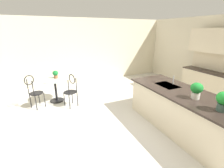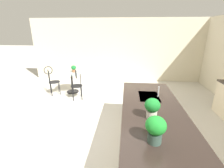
{
  "view_description": "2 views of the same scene",
  "coord_description": "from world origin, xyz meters",
  "px_view_note": "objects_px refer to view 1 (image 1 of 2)",
  "views": [
    {
      "loc": [
        2.53,
        -1.94,
        2.22
      ],
      "look_at": [
        -0.72,
        -0.45,
        0.99
      ],
      "focal_mm": 25.27,
      "sensor_mm": 36.0,
      "label": 1
    },
    {
      "loc": [
        2.75,
        0.37,
        2.21
      ],
      "look_at": [
        -1.14,
        0.0,
        0.85
      ],
      "focal_mm": 25.0,
      "sensor_mm": 36.0,
      "label": 2
    }
  ],
  "objects_px": {
    "chair_near_window": "(34,90)",
    "potted_plant_on_table": "(55,74)",
    "potted_plant_counter_near": "(197,90)",
    "potted_plant_counter_far": "(224,100)",
    "chair_by_island": "(71,89)",
    "bistro_table": "(56,88)"
  },
  "relations": [
    {
      "from": "potted_plant_counter_far",
      "to": "potted_plant_on_table",
      "type": "bearing_deg",
      "value": -149.08
    },
    {
      "from": "potted_plant_counter_far",
      "to": "chair_near_window",
      "type": "bearing_deg",
      "value": -139.14
    },
    {
      "from": "chair_by_island",
      "to": "potted_plant_counter_far",
      "type": "bearing_deg",
      "value": 32.7
    },
    {
      "from": "potted_plant_on_table",
      "to": "potted_plant_counter_far",
      "type": "bearing_deg",
      "value": 30.92
    },
    {
      "from": "chair_near_window",
      "to": "chair_by_island",
      "type": "xyz_separation_m",
      "value": [
        0.36,
        0.99,
        0.0
      ]
    },
    {
      "from": "potted_plant_counter_near",
      "to": "bistro_table",
      "type": "bearing_deg",
      "value": -142.76
    },
    {
      "from": "potted_plant_on_table",
      "to": "potted_plant_counter_near",
      "type": "bearing_deg",
      "value": 35.48
    },
    {
      "from": "bistro_table",
      "to": "chair_near_window",
      "type": "height_order",
      "value": "chair_near_window"
    },
    {
      "from": "bistro_table",
      "to": "potted_plant_counter_far",
      "type": "height_order",
      "value": "potted_plant_counter_far"
    },
    {
      "from": "bistro_table",
      "to": "potted_plant_counter_near",
      "type": "xyz_separation_m",
      "value": [
        3.14,
        2.39,
        0.66
      ]
    },
    {
      "from": "potted_plant_on_table",
      "to": "potted_plant_counter_near",
      "type": "distance_m",
      "value": 4.02
    },
    {
      "from": "potted_plant_on_table",
      "to": "chair_by_island",
      "type": "bearing_deg",
      "value": 23.06
    },
    {
      "from": "bistro_table",
      "to": "chair_by_island",
      "type": "relative_size",
      "value": 0.77
    },
    {
      "from": "chair_near_window",
      "to": "chair_by_island",
      "type": "bearing_deg",
      "value": 70.13
    },
    {
      "from": "potted_plant_counter_near",
      "to": "potted_plant_counter_far",
      "type": "relative_size",
      "value": 0.95
    },
    {
      "from": "chair_by_island",
      "to": "potted_plant_counter_far",
      "type": "height_order",
      "value": "potted_plant_counter_far"
    },
    {
      "from": "chair_near_window",
      "to": "potted_plant_counter_near",
      "type": "distance_m",
      "value": 4.18
    },
    {
      "from": "bistro_table",
      "to": "potted_plant_on_table",
      "type": "distance_m",
      "value": 0.46
    },
    {
      "from": "potted_plant_counter_near",
      "to": "potted_plant_counter_far",
      "type": "height_order",
      "value": "potted_plant_counter_far"
    },
    {
      "from": "potted_plant_on_table",
      "to": "potted_plant_counter_far",
      "type": "height_order",
      "value": "potted_plant_counter_far"
    },
    {
      "from": "potted_plant_on_table",
      "to": "potted_plant_counter_far",
      "type": "xyz_separation_m",
      "value": [
        3.82,
        2.29,
        0.24
      ]
    },
    {
      "from": "chair_near_window",
      "to": "potted_plant_on_table",
      "type": "distance_m",
      "value": 0.84
    }
  ]
}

